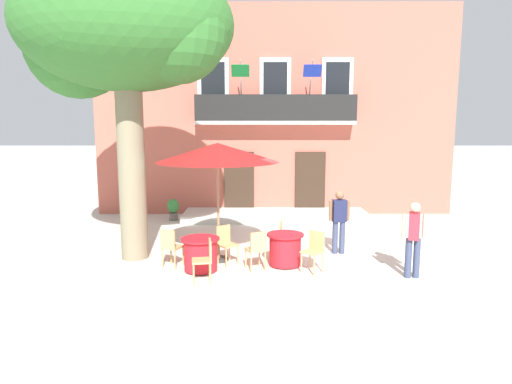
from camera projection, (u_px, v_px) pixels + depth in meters
name	position (u px, v px, depth m)	size (l,w,h in m)	color
ground_plane	(303.00, 252.00, 11.55)	(120.00, 120.00, 0.00)	beige
building_facade	(274.00, 113.00, 17.91)	(13.00, 5.09, 7.50)	#BC5B4C
entrance_step_platform	(277.00, 216.00, 15.58)	(6.39, 1.82, 0.25)	silver
plane_tree	(125.00, 33.00, 10.32)	(5.13, 4.51, 7.03)	#7F755B
cafe_table_near_tree	(287.00, 249.00, 10.39)	(0.86, 0.86, 0.76)	red
cafe_chair_near_tree_0	(286.00, 236.00, 11.11)	(0.45, 0.45, 0.91)	tan
cafe_chair_near_tree_1	(258.00, 248.00, 10.02)	(0.52, 0.52, 0.91)	tan
cafe_chair_near_tree_2	(316.00, 249.00, 9.94)	(0.56, 0.56, 0.91)	tan
cafe_table_middle	(202.00, 254.00, 10.01)	(0.86, 0.86, 0.76)	red
cafe_chair_middle_0	(172.00, 245.00, 10.22)	(0.53, 0.53, 0.91)	tan
cafe_chair_middle_1	(207.00, 258.00, 9.26)	(0.46, 0.46, 0.91)	tan
cafe_chair_middle_2	(227.00, 242.00, 10.51)	(0.56, 0.56, 0.91)	tan
cafe_umbrella	(219.00, 153.00, 10.42)	(2.90, 2.90, 2.85)	#997A56
ground_planter_left	(175.00, 208.00, 15.38)	(0.40, 0.40, 0.74)	slate
pedestrian_near_entrance	(341.00, 218.00, 11.29)	(0.53, 0.26, 1.62)	#384260
pedestrian_mid_plaza	(415.00, 236.00, 9.48)	(0.53, 0.39, 1.65)	#384260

